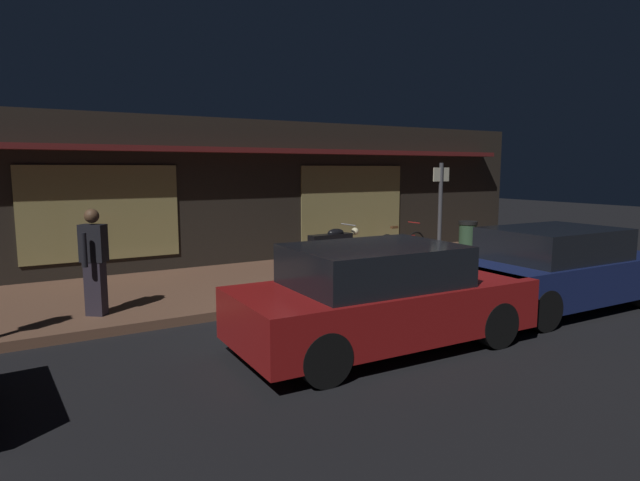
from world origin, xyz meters
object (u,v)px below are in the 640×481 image
(parked_car_across, at_px, (556,269))
(person_photographer, at_px, (94,260))
(sign_post, at_px, (440,211))
(bicycle_parked, at_px, (401,245))
(trash_bin, at_px, (467,239))
(parked_car_far, at_px, (380,297))
(motorcycle, at_px, (332,245))

(parked_car_across, bearing_deg, person_photographer, 156.54)
(parked_car_across, bearing_deg, sign_post, 88.66)
(bicycle_parked, relative_size, sign_post, 0.69)
(trash_bin, height_order, parked_car_far, parked_car_far)
(parked_car_across, bearing_deg, parked_car_far, -178.77)
(motorcycle, xyz_separation_m, trash_bin, (3.72, -0.69, -0.03))
(motorcycle, bearing_deg, parked_car_across, -71.06)
(bicycle_parked, xyz_separation_m, trash_bin, (1.64, -0.67, 0.11))
(person_photographer, height_order, parked_car_across, person_photographer)
(bicycle_parked, height_order, person_photographer, person_photographer)
(motorcycle, relative_size, trash_bin, 1.83)
(person_photographer, distance_m, sign_post, 7.12)
(trash_bin, bearing_deg, motorcycle, 169.54)
(trash_bin, distance_m, parked_car_across, 4.57)
(bicycle_parked, xyz_separation_m, sign_post, (-0.38, -1.76, 1.00))
(bicycle_parked, distance_m, trash_bin, 1.78)
(motorcycle, height_order, parked_car_far, parked_car_far)
(person_photographer, xyz_separation_m, trash_bin, (9.12, 1.01, -0.41))
(person_photographer, bearing_deg, motorcycle, 17.44)
(trash_bin, xyz_separation_m, parked_car_across, (-2.09, -4.06, 0.08))
(person_photographer, relative_size, parked_car_far, 0.40)
(person_photographer, xyz_separation_m, parked_car_across, (7.03, -3.05, -0.32))
(bicycle_parked, distance_m, parked_car_far, 6.48)
(person_photographer, bearing_deg, parked_car_across, -23.46)
(motorcycle, distance_m, sign_post, 2.61)
(trash_bin, xyz_separation_m, parked_car_far, (-5.98, -4.15, 0.08))
(bicycle_parked, bearing_deg, motorcycle, 179.44)
(motorcycle, relative_size, person_photographer, 1.02)
(motorcycle, relative_size, parked_car_across, 0.41)
(sign_post, height_order, parked_car_far, sign_post)
(motorcycle, xyz_separation_m, parked_car_across, (1.63, -4.75, 0.06))
(sign_post, distance_m, parked_car_far, 5.06)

